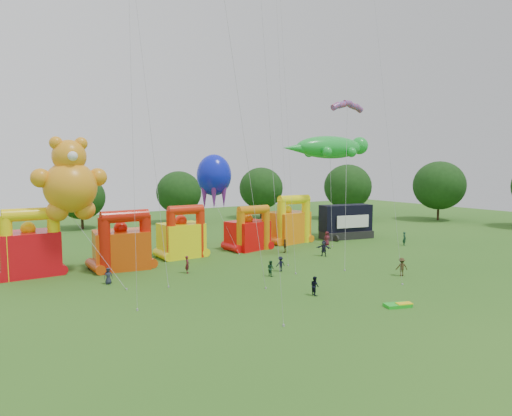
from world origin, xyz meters
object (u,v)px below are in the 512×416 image
spectator_0 (108,276)px  octopus_kite (216,185)px  gecko_kite (331,171)px  spectator_4 (285,246)px  bouncy_castle_0 (30,250)px  stage_trailer (346,222)px  teddy_bear_kite (82,211)px  bouncy_castle_2 (182,237)px

spectator_0 → octopus_kite: bearing=45.9°
gecko_kite → spectator_0: (-32.17, -5.40, -9.15)m
spectator_4 → spectator_0: bearing=-37.9°
bouncy_castle_0 → gecko_kite: (37.62, -2.19, 7.34)m
stage_trailer → teddy_bear_kite: teddy_bear_kite is taller
bouncy_castle_0 → teddy_bear_kite: bearing=-41.6°
octopus_kite → bouncy_castle_0: bearing=-170.8°
bouncy_castle_0 → stage_trailer: bouncy_castle_0 is taller
teddy_bear_kite → spectator_0: size_ratio=8.98×
bouncy_castle_2 → spectator_4: bearing=-21.3°
octopus_kite → gecko_kite: bearing=-21.6°
octopus_kite → spectator_4: bearing=-58.8°
bouncy_castle_2 → stage_trailer: 25.77m
bouncy_castle_2 → spectator_0: bouncy_castle_2 is taller
bouncy_castle_2 → gecko_kite: (21.44, -2.06, 7.53)m
teddy_bear_kite → gecko_kite: gecko_kite is taller
gecko_kite → spectator_4: 13.55m
bouncy_castle_2 → octopus_kite: size_ratio=0.51×
teddy_bear_kite → gecko_kite: bearing=2.6°
octopus_kite → bouncy_castle_2: bearing=-150.0°
teddy_bear_kite → bouncy_castle_2: bearing=16.7°
gecko_kite → stage_trailer: bearing=15.9°
bouncy_castle_0 → spectator_4: bouncy_castle_0 is taller
bouncy_castle_0 → teddy_bear_kite: (4.19, -3.72, 3.91)m
bouncy_castle_2 → octopus_kite: octopus_kite is taller
bouncy_castle_2 → stage_trailer: bearing=-1.9°
bouncy_castle_0 → octopus_kite: octopus_kite is taller
teddy_bear_kite → octopus_kite: bearing=21.7°
bouncy_castle_0 → bouncy_castle_2: (16.18, -0.13, -0.19)m
teddy_bear_kite → spectator_0: (1.26, -3.87, -5.72)m
stage_trailer → octopus_kite: 20.53m
bouncy_castle_0 → stage_trailer: size_ratio=0.83×
bouncy_castle_0 → spectator_0: size_ratio=4.46×
spectator_4 → bouncy_castle_0: bearing=-54.8°
stage_trailer → bouncy_castle_2: bearing=178.1°
spectator_0 → spectator_4: (22.42, 2.91, 0.07)m
spectator_0 → spectator_4: spectator_4 is taller
bouncy_castle_0 → octopus_kite: 23.76m
teddy_bear_kite → octopus_kite: (18.60, 7.41, 1.70)m
stage_trailer → teddy_bear_kite: 38.06m
octopus_kite → spectator_0: octopus_kite is taller
bouncy_castle_0 → spectator_0: bearing=-54.3°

